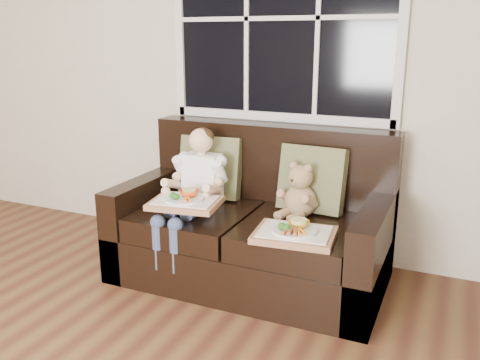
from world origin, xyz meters
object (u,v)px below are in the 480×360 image
at_px(tray_left, 185,201).
at_px(tray_right, 295,233).
at_px(loveseat, 254,231).
at_px(teddy_bear, 300,194).
at_px(child, 195,182).

bearing_deg(tray_left, tray_right, -8.96).
height_order(loveseat, teddy_bear, loveseat).
bearing_deg(tray_right, child, 157.02).
distance_m(teddy_bear, tray_right, 0.39).
relative_size(loveseat, tray_right, 3.59).
bearing_deg(loveseat, child, -162.36).
bearing_deg(tray_right, teddy_bear, 97.44).
relative_size(loveseat, tray_left, 3.76).
xyz_separation_m(loveseat, teddy_bear, (0.30, 0.02, 0.28)).
height_order(loveseat, tray_left, loveseat).
distance_m(loveseat, child, 0.50).
distance_m(child, teddy_bear, 0.68).
relative_size(child, tray_right, 1.67).
bearing_deg(child, tray_left, -76.44).
bearing_deg(loveseat, tray_right, -41.83).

